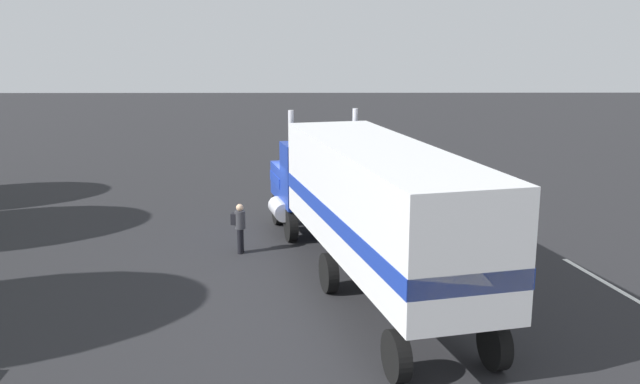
{
  "coord_description": "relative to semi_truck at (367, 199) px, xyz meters",
  "views": [
    {
      "loc": [
        -24.35,
        -0.55,
        6.95
      ],
      "look_at": [
        -0.76,
        -0.74,
        1.6
      ],
      "focal_mm": 39.39,
      "sensor_mm": 36.0,
      "label": 1
    }
  ],
  "objects": [
    {
      "name": "lane_stripe_far",
      "position": [
        0.23,
        -6.88,
        -2.52
      ],
      "size": [
        4.35,
        1.02,
        0.01
      ],
      "primitive_type": "cube",
      "rotation": [
        0.0,
        0.0,
        0.2
      ],
      "color": "silver",
      "rests_on": "ground_plane"
    },
    {
      "name": "semi_truck",
      "position": [
        0.0,
        0.0,
        0.0
      ],
      "size": [
        14.33,
        5.92,
        4.5
      ],
      "color": "#193399",
      "rests_on": "ground_plane"
    },
    {
      "name": "lane_stripe_mid",
      "position": [
        5.93,
        -3.97,
        -2.52
      ],
      "size": [
        4.33,
        1.13,
        0.01
      ],
      "primitive_type": "cube",
      "rotation": [
        0.0,
        0.0,
        0.22
      ],
      "color": "silver",
      "rests_on": "ground_plane"
    },
    {
      "name": "lane_stripe_near",
      "position": [
        2.49,
        -1.53,
        -2.52
      ],
      "size": [
        4.35,
        1.01,
        0.01
      ],
      "primitive_type": "cube",
      "rotation": [
        0.0,
        0.0,
        0.2
      ],
      "color": "silver",
      "rests_on": "ground_plane"
    },
    {
      "name": "person_bystander",
      "position": [
        3.14,
        3.84,
        -1.63
      ],
      "size": [
        0.34,
        0.46,
        1.63
      ],
      "color": "black",
      "rests_on": "ground_plane"
    },
    {
      "name": "ground_plane",
      "position": [
        5.75,
        1.97,
        -2.52
      ],
      "size": [
        120.0,
        120.0,
        0.0
      ],
      "primitive_type": "plane",
      "color": "#232326"
    }
  ]
}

